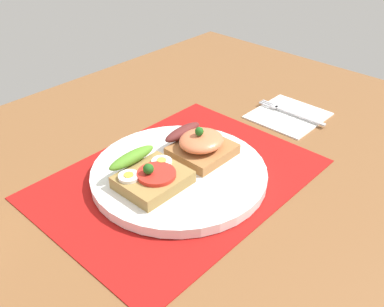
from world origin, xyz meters
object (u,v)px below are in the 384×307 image
(sandwich_egg_tomato, at_px, (150,175))
(fork, at_px, (289,112))
(sandwich_salmon, at_px, (201,145))
(plate, at_px, (179,173))
(napkin, at_px, (288,115))

(sandwich_egg_tomato, xyz_separation_m, fork, (0.36, -0.02, -0.03))
(sandwich_salmon, bearing_deg, plate, -176.82)
(sandwich_egg_tomato, relative_size, fork, 0.67)
(sandwich_egg_tomato, distance_m, napkin, 0.35)
(plate, bearing_deg, napkin, -2.66)
(sandwich_egg_tomato, xyz_separation_m, sandwich_salmon, (0.11, -0.00, 0.01))
(plate, relative_size, sandwich_egg_tomato, 2.80)
(sandwich_salmon, xyz_separation_m, napkin, (0.24, -0.02, -0.04))
(napkin, bearing_deg, fork, 16.54)
(sandwich_salmon, relative_size, fork, 0.68)
(sandwich_salmon, xyz_separation_m, fork, (0.25, -0.02, -0.03))
(fork, bearing_deg, napkin, -163.46)
(plate, height_order, fork, plate)
(sandwich_salmon, distance_m, fork, 0.25)
(napkin, bearing_deg, plate, 177.34)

